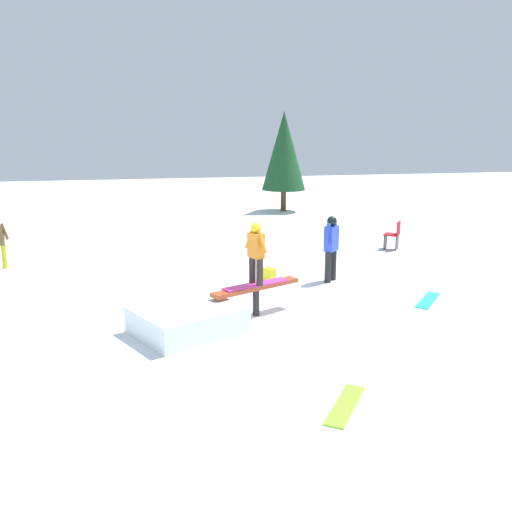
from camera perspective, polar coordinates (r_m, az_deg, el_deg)
ground_plane at (r=11.58m, az=0.00°, el=-5.94°), size 60.00×60.00×0.00m
rail_feature at (r=11.42m, az=0.00°, el=-3.42°), size 1.95×1.15×0.63m
snow_kicker_ramp at (r=10.64m, az=-6.88°, el=-6.38°), size 2.28×2.14×0.49m
main_rider_on_rail at (r=11.24m, az=0.00°, el=0.08°), size 1.44×0.83×1.27m
bystander_blue at (r=13.94m, az=7.53°, el=1.10°), size 0.57×0.57×1.62m
loose_snowboard_lime at (r=8.17m, az=8.92°, el=-14.52°), size 0.95×1.19×0.02m
loose_snowboard_cyan at (r=13.05m, az=16.82°, el=-4.26°), size 1.05×1.17×0.02m
folding_chair at (r=17.98m, az=13.56°, el=1.95°), size 0.61×0.61×0.88m
backpack_on_snow at (r=13.95m, az=1.29°, el=-1.89°), size 0.34×0.37×0.34m
pine_tree_far at (r=25.08m, az=2.81°, el=10.46°), size 1.90×1.90×4.32m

